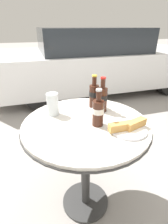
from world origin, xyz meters
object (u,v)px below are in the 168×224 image
cola_bottle_right (98,112)px  lunch_plate_near (128,127)px  cola_bottle_center (102,98)px  bistro_table (86,140)px  cola_bottle_left (94,95)px  drinking_glass (53,105)px  parked_car (97,61)px

cola_bottle_right → lunch_plate_near: 0.19m
cola_bottle_right → lunch_plate_near: bearing=-38.1°
cola_bottle_right → cola_bottle_center: (0.10, 0.17, 0.01)m
bistro_table → cola_bottle_right: 0.24m
cola_bottle_left → cola_bottle_right: cola_bottle_left is taller
cola_bottle_left → lunch_plate_near: 0.38m
cola_bottle_center → cola_bottle_right: bearing=-119.2°
cola_bottle_left → cola_bottle_right: size_ratio=1.04×
bistro_table → cola_bottle_left: bearing=58.4°
cola_bottle_right → cola_bottle_center: 0.20m
cola_bottle_right → bistro_table: bearing=137.3°
cola_bottle_left → cola_bottle_center: size_ratio=0.98×
drinking_glass → cola_bottle_left: bearing=7.8°
bistro_table → drinking_glass: 0.32m
cola_bottle_right → drinking_glass: cola_bottle_right is taller
bistro_table → parked_car: 2.84m
cola_bottle_left → cola_bottle_center: cola_bottle_center is taller
cola_bottle_left → bistro_table: bearing=-121.6°
bistro_table → cola_bottle_left: (0.12, 0.20, 0.23)m
cola_bottle_center → parked_car: size_ratio=0.06×
cola_bottle_center → lunch_plate_near: (0.05, -0.28, -0.07)m
cola_bottle_left → lunch_plate_near: bearing=-78.5°
lunch_plate_near → cola_bottle_right: bearing=141.9°
cola_bottle_center → parked_car: parked_car is taller
parked_car → cola_bottle_right: bearing=-110.9°
cola_bottle_center → drinking_glass: bearing=172.5°
bistro_table → lunch_plate_near: bearing=-39.5°
cola_bottle_center → parked_car: bearing=69.7°
bistro_table → cola_bottle_right: cola_bottle_right is taller
cola_bottle_left → cola_bottle_right: (-0.07, -0.26, -0.00)m
cola_bottle_right → lunch_plate_near: (0.14, -0.11, -0.07)m
bistro_table → cola_bottle_left: 0.33m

